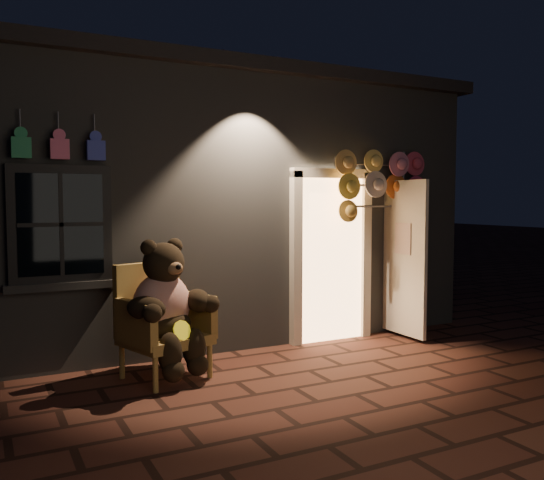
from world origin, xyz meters
TOP-DOWN VIEW (x-y plane):
  - ground at (0.00, 0.00)m, footprint 60.00×60.00m
  - shop_building at (0.00, 3.99)m, footprint 7.30×5.95m
  - wicker_armchair at (-1.03, 0.95)m, footprint 0.95×0.91m
  - teddy_bear at (-1.00, 0.81)m, footprint 0.93×0.85m
  - hat_rack at (2.01, 1.28)m, footprint 1.39×0.22m

SIDE VIEW (x-z plane):
  - ground at x=0.00m, z-range 0.00..0.00m
  - wicker_armchair at x=-1.03m, z-range 0.00..1.15m
  - teddy_bear at x=-1.00m, z-range 0.07..1.41m
  - shop_building at x=0.00m, z-range -0.02..3.49m
  - hat_rack at x=2.01m, z-range 0.82..3.28m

